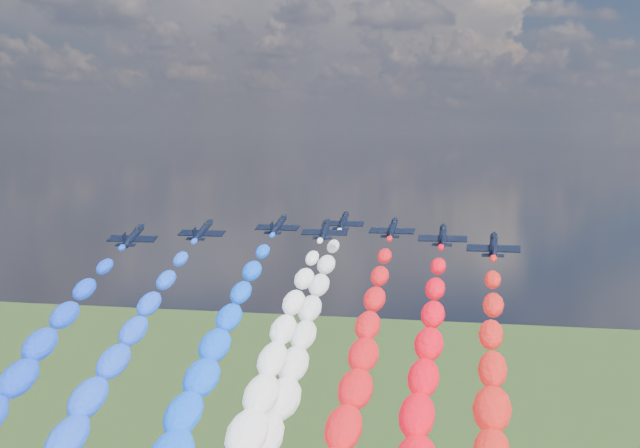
# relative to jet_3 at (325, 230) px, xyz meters

# --- Properties ---
(jet_0) EXTENTS (9.89, 13.10, 6.03)m
(jet_0) POSITION_rel_jet_3_xyz_m (-33.70, -16.91, 0.00)
(jet_0) COLOR black
(jet_1) EXTENTS (9.40, 12.75, 6.03)m
(jet_1) POSITION_rel_jet_3_xyz_m (-23.73, -6.01, 0.00)
(jet_1) COLOR black
(trail_1) EXTENTS (7.13, 102.59, 50.09)m
(trail_1) POSITION_rel_jet_3_xyz_m (-23.73, -58.76, -22.93)
(trail_1) COLOR blue
(jet_2) EXTENTS (9.78, 13.03, 6.03)m
(jet_2) POSITION_rel_jet_3_xyz_m (-11.34, 6.44, 0.00)
(jet_2) COLOR black
(trail_2) EXTENTS (7.13, 102.59, 50.09)m
(trail_2) POSITION_rel_jet_3_xyz_m (-11.34, -46.31, -22.93)
(trail_2) COLOR blue
(jet_3) EXTENTS (9.85, 13.07, 6.03)m
(jet_3) POSITION_rel_jet_3_xyz_m (0.00, 0.00, 0.00)
(jet_3) COLOR black
(trail_3) EXTENTS (7.13, 102.59, 50.09)m
(trail_3) POSITION_rel_jet_3_xyz_m (0.00, -52.75, -22.93)
(trail_3) COLOR white
(jet_4) EXTENTS (9.55, 12.86, 6.03)m
(jet_4) POSITION_rel_jet_3_xyz_m (0.83, 16.65, 0.00)
(jet_4) COLOR black
(trail_4) EXTENTS (7.13, 102.59, 50.09)m
(trail_4) POSITION_rel_jet_3_xyz_m (0.83, -36.11, -22.93)
(trail_4) COLOR silver
(jet_5) EXTENTS (9.40, 12.75, 6.03)m
(jet_5) POSITION_rel_jet_3_xyz_m (12.96, 5.38, 0.00)
(jet_5) COLOR black
(trail_5) EXTENTS (7.13, 102.59, 50.09)m
(trail_5) POSITION_rel_jet_3_xyz_m (12.96, -47.37, -22.93)
(trail_5) COLOR red
(jet_6) EXTENTS (9.55, 12.86, 6.03)m
(jet_6) POSITION_rel_jet_3_xyz_m (23.72, -4.91, 0.00)
(jet_6) COLOR black
(jet_7) EXTENTS (9.45, 12.79, 6.03)m
(jet_7) POSITION_rel_jet_3_xyz_m (33.15, -16.63, 0.00)
(jet_7) COLOR black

